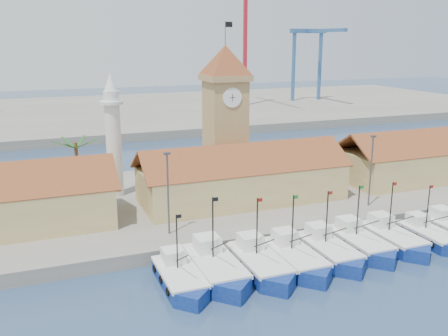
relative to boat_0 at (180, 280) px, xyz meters
name	(u,v)px	position (x,y,z in m)	size (l,w,h in m)	color
ground	(324,275)	(13.49, -2.71, -0.73)	(400.00, 400.00, 0.00)	navy
quay	(230,196)	(13.49, 21.29, 0.02)	(140.00, 32.00, 1.50)	gray
terminal	(121,112)	(13.49, 107.29, 0.27)	(240.00, 80.00, 2.00)	gray
boat_0	(180,280)	(0.00, 0.00, 0.00)	(3.42, 9.36, 7.08)	navy
boat_1	(217,269)	(3.71, 0.53, 0.11)	(3.92, 10.75, 8.13)	navy
boat_2	(260,265)	(7.99, -0.10, 0.07)	(3.73, 10.22, 7.73)	navy
boat_3	(296,260)	(11.83, -0.19, 0.05)	(3.67, 10.04, 7.60)	navy
boat_4	(330,252)	(15.97, 0.16, 0.04)	(3.59, 9.84, 7.44)	navy
boat_5	(361,244)	(20.15, 0.66, 0.04)	(3.59, 9.84, 7.45)	navy
boat_6	(394,240)	(24.28, 0.45, 0.04)	(3.58, 9.82, 7.43)	navy
boat_7	(430,237)	(28.74, -0.20, -0.03)	(3.27, 8.96, 6.78)	navy
hall_center	(242,181)	(13.49, 17.29, 3.25)	(27.04, 10.13, 7.61)	#CBBF6F
hall_right	(434,160)	(45.49, 17.29, 3.25)	(31.20, 10.13, 7.61)	#CBBF6F
clock_tower	(225,114)	(13.49, 23.29, 11.23)	(5.80, 5.80, 22.70)	#A68955
minaret	(113,135)	(-1.51, 25.29, 9.00)	(3.00, 3.00, 16.30)	silver
palm_tree	(77,168)	(-6.51, 23.29, 5.51)	(5.60, 5.03, 8.39)	brown
lamp_posts	(274,178)	(13.99, 9.29, 5.74)	(80.70, 0.25, 9.03)	#3F3F44
crane_red_right	(247,29)	(50.86, 101.04, 24.14)	(1.00, 31.46, 41.38)	#B01B27
gantry	(313,45)	(75.49, 103.94, 19.31)	(13.00, 22.00, 23.20)	#305D95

